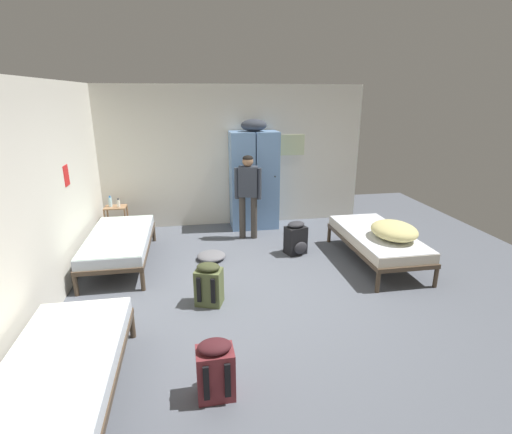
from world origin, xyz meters
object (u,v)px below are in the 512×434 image
at_px(backpack_maroon, 215,370).
at_px(bed_left_front, 61,369).
at_px(lotion_bottle, 118,203).
at_px(backpack_black, 296,239).
at_px(clothes_pile_grey, 211,256).
at_px(shelf_unit, 117,218).
at_px(bed_left_rear, 119,241).
at_px(bed_right, 377,239).
at_px(water_bottle, 110,202).
at_px(person_traveler, 248,189).
at_px(backpack_olive, 209,284).
at_px(bedding_heap, 394,230).
at_px(locker_bank, 254,178).

bearing_deg(backpack_maroon, bed_left_front, 176.85).
height_order(lotion_bottle, backpack_black, lotion_bottle).
bearing_deg(clothes_pile_grey, shelf_unit, 140.61).
bearing_deg(backpack_black, clothes_pile_grey, -179.74).
height_order(bed_left_rear, bed_right, same).
distance_m(water_bottle, backpack_maroon, 4.56).
bearing_deg(bed_right, person_traveler, 142.52).
bearing_deg(backpack_black, person_traveler, 127.58).
relative_size(backpack_olive, clothes_pile_grey, 1.23).
distance_m(water_bottle, clothes_pile_grey, 2.26).
distance_m(bed_right, water_bottle, 4.64).
distance_m(water_bottle, backpack_olive, 3.17).
distance_m(bed_left_rear, bedding_heap, 4.10).
xyz_separation_m(bed_right, person_traveler, (-1.80, 1.38, 0.53)).
distance_m(shelf_unit, clothes_pile_grey, 2.13).
height_order(bedding_heap, water_bottle, water_bottle).
bearing_deg(person_traveler, lotion_bottle, 169.15).
xyz_separation_m(shelf_unit, backpack_maroon, (1.50, -4.24, -0.09)).
height_order(bedding_heap, backpack_maroon, bedding_heap).
xyz_separation_m(shelf_unit, water_bottle, (-0.08, 0.02, 0.31)).
bearing_deg(backpack_maroon, bed_right, 41.88).
bearing_deg(bed_left_rear, locker_bank, 31.17).
relative_size(person_traveler, backpack_maroon, 2.74).
relative_size(shelf_unit, person_traveler, 0.38).
xyz_separation_m(shelf_unit, lotion_bottle, (0.07, -0.04, 0.30)).
height_order(bed_left_front, bedding_heap, bedding_heap).
bearing_deg(clothes_pile_grey, backpack_maroon, -92.65).
bearing_deg(backpack_olive, bedding_heap, 11.16).
distance_m(lotion_bottle, backpack_maroon, 4.45).
bearing_deg(bed_left_front, person_traveler, 60.30).
height_order(bed_left_rear, backpack_black, backpack_black).
bearing_deg(bed_left_front, bedding_heap, 26.85).
height_order(bed_left_rear, water_bottle, water_bottle).
xyz_separation_m(locker_bank, bed_left_front, (-2.31, -4.29, -0.59)).
bearing_deg(person_traveler, backpack_maroon, -102.87).
bearing_deg(bed_left_rear, clothes_pile_grey, -2.66).
height_order(bed_right, person_traveler, person_traveler).
xyz_separation_m(bed_left_front, bed_right, (3.90, 2.31, 0.00)).
height_order(shelf_unit, backpack_olive, shelf_unit).
bearing_deg(lotion_bottle, bed_right, -23.98).
bearing_deg(bedding_heap, clothes_pile_grey, 163.03).
height_order(shelf_unit, bed_left_front, shelf_unit).
relative_size(bed_right, backpack_maroon, 3.45).
bearing_deg(locker_bank, bed_left_front, -118.31).
bearing_deg(locker_bank, shelf_unit, -177.25).
height_order(bedding_heap, backpack_olive, bedding_heap).
xyz_separation_m(shelf_unit, clothes_pile_grey, (1.63, -1.34, -0.29)).
distance_m(bed_left_front, person_traveler, 4.28).
relative_size(locker_bank, clothes_pile_grey, 4.62).
xyz_separation_m(bed_right, backpack_maroon, (-2.65, -2.38, -0.12)).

